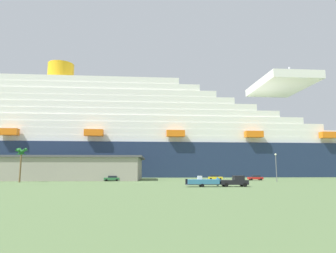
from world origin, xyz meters
TOP-DOWN VIEW (x-y plane):
  - ground_plane at (0.00, 30.00)m, footprint 600.00×600.00m
  - cruise_ship at (-5.69, 66.45)m, footprint 299.62×40.80m
  - terminal_building at (-31.57, 22.58)m, footprint 63.99×29.88m
  - pickup_truck at (18.60, -22.87)m, footprint 5.64×2.37m
  - small_boat_on_trailer at (12.83, -22.99)m, footprint 8.65×2.25m
  - palm_tree at (-32.90, 1.53)m, footprint 3.49×3.22m
  - street_lamp at (37.27, -0.16)m, footprint 0.56×0.56m
  - parked_car_yellow_taxi at (24.05, 18.16)m, footprint 4.96×2.59m
  - parked_car_green_wagon at (-9.30, 8.90)m, footprint 4.72×2.56m
  - parked_car_red_hatchback at (35.86, 12.54)m, footprint 4.70×2.09m

SIDE VIEW (x-z plane):
  - ground_plane at x=0.00m, z-range 0.00..0.00m
  - parked_car_green_wagon at x=-9.30m, z-range 0.04..1.62m
  - parked_car_red_hatchback at x=35.86m, z-range 0.04..1.62m
  - parked_car_yellow_taxi at x=24.05m, z-range 0.05..1.63m
  - small_boat_on_trailer at x=12.83m, z-range -0.12..2.03m
  - pickup_truck at x=18.60m, z-range -0.06..2.14m
  - terminal_building at x=-31.57m, z-range 0.02..7.72m
  - street_lamp at x=37.27m, z-range 1.20..9.11m
  - palm_tree at x=-32.90m, z-range 2.84..12.12m
  - cruise_ship at x=-5.69m, z-range -14.64..50.58m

